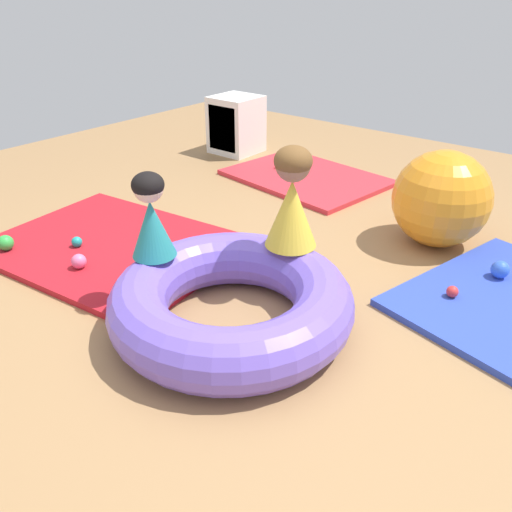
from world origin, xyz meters
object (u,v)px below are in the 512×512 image
(play_ball_pink, at_px, (79,261))
(play_ball_yellow, at_px, (279,165))
(storage_cube, at_px, (235,125))
(play_ball_green, at_px, (6,243))
(exercise_ball_large, at_px, (441,199))
(inflatable_cushion, at_px, (231,302))
(child_in_yellow, at_px, (292,199))
(child_in_teal, at_px, (151,216))
(play_ball_red, at_px, (452,292))
(play_ball_teal, at_px, (77,242))
(play_ball_blue, at_px, (500,270))

(play_ball_pink, relative_size, play_ball_yellow, 1.32)
(storage_cube, bearing_deg, play_ball_green, -82.68)
(storage_cube, bearing_deg, exercise_ball_large, -16.91)
(play_ball_pink, distance_m, storage_cube, 2.67)
(inflatable_cushion, relative_size, play_ball_pink, 13.72)
(storage_cube, bearing_deg, play_ball_yellow, -17.21)
(play_ball_green, bearing_deg, inflatable_cushion, 10.86)
(child_in_yellow, xyz_separation_m, exercise_ball_large, (0.41, 1.13, -0.25))
(child_in_teal, xyz_separation_m, play_ball_yellow, (-0.80, 2.19, -0.45))
(play_ball_red, bearing_deg, inflatable_cushion, -130.71)
(play_ball_green, height_order, storage_cube, storage_cube)
(play_ball_teal, bearing_deg, play_ball_blue, 30.02)
(child_in_yellow, height_order, storage_cube, child_in_yellow)
(child_in_teal, bearing_deg, storage_cube, 87.07)
(child_in_teal, relative_size, play_ball_yellow, 6.69)
(play_ball_pink, bearing_deg, inflatable_cushion, 8.59)
(child_in_teal, height_order, play_ball_teal, child_in_teal)
(play_ball_red, bearing_deg, storage_cube, 153.28)
(play_ball_pink, xyz_separation_m, play_ball_teal, (-0.26, 0.16, -0.01))
(play_ball_pink, distance_m, play_ball_blue, 2.50)
(play_ball_pink, bearing_deg, play_ball_yellow, 94.39)
(child_in_teal, height_order, play_ball_pink, child_in_teal)
(play_ball_pink, relative_size, play_ball_blue, 0.86)
(child_in_yellow, relative_size, play_ball_green, 5.49)
(play_ball_red, xyz_separation_m, exercise_ball_large, (-0.37, 0.67, 0.25))
(play_ball_blue, distance_m, exercise_ball_large, 0.62)
(exercise_ball_large, distance_m, storage_cube, 2.54)
(play_ball_yellow, bearing_deg, play_ball_teal, -92.24)
(child_in_yellow, bearing_deg, exercise_ball_large, -105.90)
(child_in_teal, distance_m, storage_cube, 2.88)
(inflatable_cushion, height_order, child_in_teal, child_in_teal)
(play_ball_pink, xyz_separation_m, exercise_ball_large, (1.52, 1.76, 0.23))
(child_in_yellow, distance_m, storage_cube, 2.77)
(child_in_yellow, bearing_deg, play_ball_yellow, -48.10)
(play_ball_teal, xyz_separation_m, play_ball_blue, (2.28, 1.32, 0.02))
(play_ball_green, xyz_separation_m, play_ball_blue, (2.59, 1.63, 0.00))
(storage_cube, bearing_deg, play_ball_red, -26.72)
(child_in_yellow, relative_size, exercise_ball_large, 0.87)
(child_in_yellow, bearing_deg, play_ball_green, 28.90)
(inflatable_cushion, distance_m, child_in_teal, 0.60)
(play_ball_green, height_order, exercise_ball_large, exercise_ball_large)
(play_ball_pink, bearing_deg, play_ball_red, 30.15)
(play_ball_red, xyz_separation_m, play_ball_yellow, (-2.06, 1.18, 0.00))
(play_ball_teal, bearing_deg, inflatable_cushion, 0.12)
(exercise_ball_large, height_order, storage_cube, exercise_ball_large)
(play_ball_yellow, bearing_deg, play_ball_red, -29.82)
(play_ball_red, height_order, play_ball_teal, play_ball_teal)
(play_ball_teal, bearing_deg, storage_cube, 105.66)
(play_ball_teal, distance_m, exercise_ball_large, 2.40)
(play_ball_pink, xyz_separation_m, play_ball_green, (-0.57, -0.15, 0.01))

